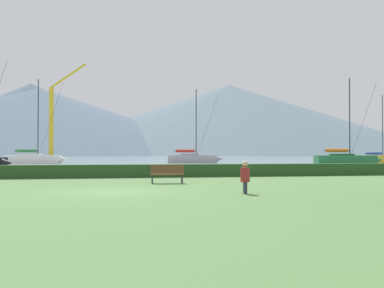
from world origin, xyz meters
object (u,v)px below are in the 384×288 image
at_px(sailboat_slip_1, 193,158).
at_px(park_bench_near_path, 167,173).
at_px(sailboat_slip_2, 380,159).
at_px(sailboat_slip_4, 346,159).
at_px(dock_crane, 53,128).
at_px(sailboat_slip_5, 34,158).
at_px(person_seated_viewer, 245,176).

height_order(sailboat_slip_1, park_bench_near_path, sailboat_slip_1).
height_order(sailboat_slip_1, sailboat_slip_2, sailboat_slip_1).
bearing_deg(sailboat_slip_4, dock_crane, 150.80).
xyz_separation_m(sailboat_slip_2, dock_crane, (-50.41, 26.88, 5.68)).
height_order(park_bench_near_path, dock_crane, dock_crane).
xyz_separation_m(sailboat_slip_2, sailboat_slip_5, (-51.02, 7.08, 0.15)).
relative_size(sailboat_slip_1, sailboat_slip_2, 1.11).
bearing_deg(sailboat_slip_2, person_seated_viewer, -114.95).
height_order(sailboat_slip_2, sailboat_slip_5, sailboat_slip_5).
bearing_deg(park_bench_near_path, sailboat_slip_4, 55.78).
bearing_deg(sailboat_slip_1, sailboat_slip_2, -7.67).
distance_m(park_bench_near_path, dock_crane, 68.24).
distance_m(sailboat_slip_1, sailboat_slip_2, 28.43).
bearing_deg(park_bench_near_path, dock_crane, 107.02).
height_order(sailboat_slip_4, park_bench_near_path, sailboat_slip_4).
relative_size(park_bench_near_path, person_seated_viewer, 1.39).
relative_size(sailboat_slip_4, dock_crane, 0.62).
height_order(sailboat_slip_4, sailboat_slip_5, sailboat_slip_5).
relative_size(sailboat_slip_2, dock_crane, 0.55).
xyz_separation_m(sailboat_slip_1, sailboat_slip_4, (17.98, -14.18, 0.01)).
distance_m(sailboat_slip_1, sailboat_slip_5, 23.55).
distance_m(sailboat_slip_5, park_bench_near_path, 48.81).
distance_m(sailboat_slip_4, sailboat_slip_5, 43.80).
relative_size(sailboat_slip_1, sailboat_slip_5, 0.93).
relative_size(sailboat_slip_2, sailboat_slip_4, 0.89).
relative_size(sailboat_slip_2, park_bench_near_path, 5.94).
relative_size(sailboat_slip_1, person_seated_viewer, 9.20).
distance_m(sailboat_slip_1, dock_crane, 30.65).
height_order(sailboat_slip_4, dock_crane, dock_crane).
xyz_separation_m(park_bench_near_path, person_seated_viewer, (2.11, -6.51, 0.15)).
bearing_deg(sailboat_slip_5, sailboat_slip_1, 10.39).
bearing_deg(sailboat_slip_1, park_bench_near_path, -95.49).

